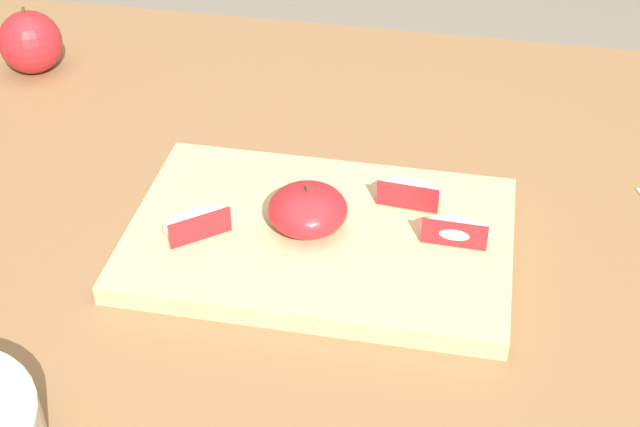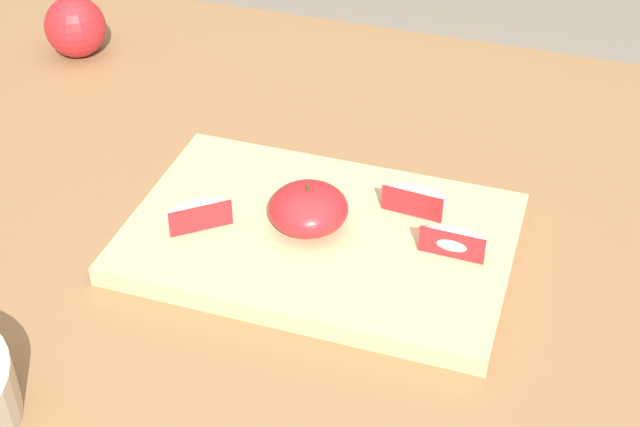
{
  "view_description": "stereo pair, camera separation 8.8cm",
  "coord_description": "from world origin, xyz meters",
  "px_view_note": "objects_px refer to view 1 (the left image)",
  "views": [
    {
      "loc": [
        0.16,
        -0.69,
        1.32
      ],
      "look_at": [
        0.03,
        -0.01,
        0.78
      ],
      "focal_mm": 50.84,
      "sensor_mm": 36.0,
      "label": 1
    },
    {
      "loc": [
        0.24,
        -0.67,
        1.32
      ],
      "look_at": [
        0.03,
        -0.01,
        0.78
      ],
      "focal_mm": 50.84,
      "sensor_mm": 36.0,
      "label": 2
    }
  ],
  "objects_px": {
    "cutting_board": "(320,238)",
    "apple_wedge_front": "(410,191)",
    "whole_apple_crimson": "(30,42)",
    "apple_wedge_middle": "(196,222)",
    "apple_wedge_left": "(455,227)",
    "apple_half_skin_up": "(308,209)"
  },
  "relations": [
    {
      "from": "apple_wedge_middle",
      "to": "apple_wedge_front",
      "type": "xyz_separation_m",
      "value": [
        0.2,
        0.09,
        0.0
      ]
    },
    {
      "from": "apple_half_skin_up",
      "to": "apple_wedge_middle",
      "type": "bearing_deg",
      "value": -163.71
    },
    {
      "from": "apple_wedge_front",
      "to": "whole_apple_crimson",
      "type": "distance_m",
      "value": 0.56
    },
    {
      "from": "cutting_board",
      "to": "apple_wedge_front",
      "type": "relative_size",
      "value": 5.51
    },
    {
      "from": "cutting_board",
      "to": "apple_wedge_middle",
      "type": "bearing_deg",
      "value": -166.33
    },
    {
      "from": "apple_wedge_middle",
      "to": "apple_wedge_left",
      "type": "distance_m",
      "value": 0.25
    },
    {
      "from": "whole_apple_crimson",
      "to": "apple_wedge_front",
      "type": "bearing_deg",
      "value": -23.47
    },
    {
      "from": "apple_wedge_front",
      "to": "whole_apple_crimson",
      "type": "xyz_separation_m",
      "value": [
        -0.52,
        0.22,
        0.0
      ]
    },
    {
      "from": "cutting_board",
      "to": "apple_wedge_left",
      "type": "xyz_separation_m",
      "value": [
        0.13,
        0.01,
        0.03
      ]
    },
    {
      "from": "apple_wedge_left",
      "to": "whole_apple_crimson",
      "type": "relative_size",
      "value": 0.76
    },
    {
      "from": "cutting_board",
      "to": "apple_half_skin_up",
      "type": "distance_m",
      "value": 0.03
    },
    {
      "from": "whole_apple_crimson",
      "to": "cutting_board",
      "type": "bearing_deg",
      "value": -33.22
    },
    {
      "from": "apple_wedge_middle",
      "to": "whole_apple_crimson",
      "type": "height_order",
      "value": "whole_apple_crimson"
    },
    {
      "from": "cutting_board",
      "to": "apple_wedge_left",
      "type": "bearing_deg",
      "value": 4.27
    },
    {
      "from": "apple_half_skin_up",
      "to": "whole_apple_crimson",
      "type": "bearing_deg",
      "value": 146.19
    },
    {
      "from": "apple_half_skin_up",
      "to": "apple_wedge_front",
      "type": "bearing_deg",
      "value": 32.16
    },
    {
      "from": "cutting_board",
      "to": "whole_apple_crimson",
      "type": "height_order",
      "value": "whole_apple_crimson"
    },
    {
      "from": "cutting_board",
      "to": "apple_wedge_left",
      "type": "distance_m",
      "value": 0.13
    },
    {
      "from": "apple_wedge_middle",
      "to": "cutting_board",
      "type": "bearing_deg",
      "value": 13.67
    },
    {
      "from": "apple_wedge_middle",
      "to": "whole_apple_crimson",
      "type": "relative_size",
      "value": 0.74
    },
    {
      "from": "cutting_board",
      "to": "apple_wedge_front",
      "type": "bearing_deg",
      "value": 36.95
    },
    {
      "from": "apple_wedge_middle",
      "to": "apple_wedge_front",
      "type": "bearing_deg",
      "value": 24.29
    }
  ]
}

